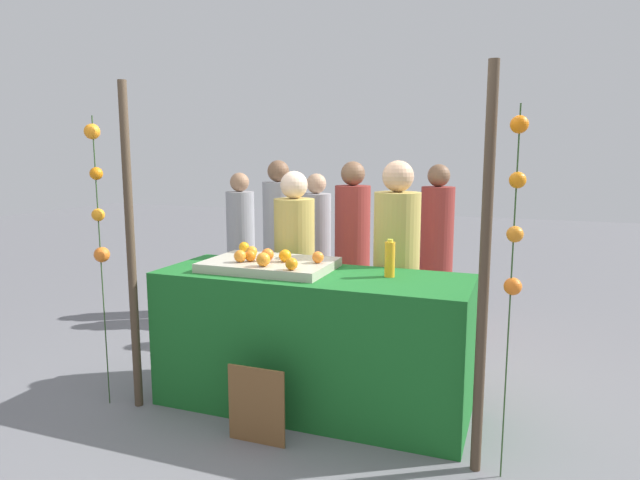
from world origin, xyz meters
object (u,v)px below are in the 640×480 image
Objects in this scene: chalkboard_sign at (257,406)px; vendor_right at (396,283)px; orange_0 at (292,264)px; juice_bottle at (390,259)px; vendor_left at (295,279)px; orange_1 at (268,255)px; stall_counter at (312,341)px.

chalkboard_sign is 0.29× the size of vendor_right.
orange_0 is at bearing -123.44° from vendor_right.
orange_0 is 0.93m from vendor_right.
vendor_left is (-0.87, 0.50, -0.30)m from juice_bottle.
juice_bottle is 0.51× the size of chalkboard_sign.
vendor_left is (-0.05, 0.57, -0.29)m from orange_1.
vendor_left is at bearing 150.14° from juice_bottle.
juice_bottle is 1.05m from vendor_left.
vendor_right is (0.44, 0.54, 0.31)m from stall_counter.
vendor_right is (0.49, 0.75, -0.25)m from orange_0.
stall_counter reaches higher than chalkboard_sign.
orange_1 is 0.96m from vendor_right.
vendor_right is at bearing 34.71° from orange_1.
vendor_left is 0.81m from vendor_right.
vendor_left is (-0.32, 0.79, -0.29)m from orange_0.
orange_0 is 0.32× the size of juice_bottle.
vendor_left is 0.95× the size of vendor_right.
orange_1 reaches higher than stall_counter.
stall_counter is at bearing -170.29° from juice_bottle.
orange_0 is at bearing 78.72° from chalkboard_sign.
vendor_right is at bearing 51.01° from stall_counter.
juice_bottle reaches higher than chalkboard_sign.
juice_bottle is at bearing 5.07° from orange_1.
orange_1 is (-0.33, 0.01, 0.56)m from stall_counter.
chalkboard_sign is (-0.62, -0.65, -0.80)m from juice_bottle.
orange_1 is 0.35× the size of juice_bottle.
orange_0 is at bearing -38.85° from orange_1.
chalkboard_sign is at bearing -77.88° from vendor_left.
stall_counter is 0.74m from vendor_left.
orange_0 is at bearing -152.22° from juice_bottle.
vendor_left is at bearing 176.88° from vendor_right.
vendor_left is (-0.37, 0.58, 0.27)m from stall_counter.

